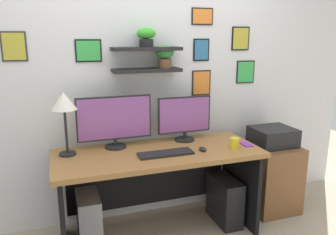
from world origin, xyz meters
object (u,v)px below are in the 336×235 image
(monitor_right, at_px, (184,118))
(cell_phone, at_px, (246,144))
(computer_tower_left, at_px, (89,217))
(coffee_mug, at_px, (234,143))
(computer_mouse, at_px, (203,149))
(drawer_cabinet, at_px, (270,176))
(computer_tower_right, at_px, (224,200))
(desk_lamp, at_px, (64,105))
(keyboard, at_px, (166,153))
(monitor_left, at_px, (114,120))
(desk, at_px, (157,173))
(printer, at_px, (273,137))

(monitor_right, distance_m, cell_phone, 0.58)
(computer_tower_left, bearing_deg, coffee_mug, -11.81)
(computer_mouse, height_order, drawer_cabinet, computer_mouse)
(monitor_right, distance_m, computer_mouse, 0.38)
(computer_tower_right, bearing_deg, coffee_mug, -92.38)
(desk_lamp, bearing_deg, coffee_mug, -12.06)
(keyboard, bearing_deg, computer_mouse, -1.59)
(monitor_left, relative_size, coffee_mug, 6.89)
(keyboard, bearing_deg, desk, 101.33)
(monitor_left, xyz_separation_m, printer, (1.48, -0.12, -0.25))
(monitor_right, bearing_deg, printer, -8.05)
(computer_mouse, distance_m, cell_phone, 0.42)
(desk, distance_m, printer, 1.19)
(keyboard, relative_size, drawer_cabinet, 0.68)
(drawer_cabinet, bearing_deg, keyboard, -170.47)
(desk_lamp, bearing_deg, drawer_cabinet, -1.64)
(computer_mouse, xyz_separation_m, printer, (0.83, 0.20, -0.03))
(computer_tower_left, bearing_deg, computer_tower_right, -5.39)
(monitor_left, relative_size, desk_lamp, 1.24)
(printer, xyz_separation_m, computer_tower_left, (-1.75, 0.02, -0.53))
(computer_tower_left, bearing_deg, keyboard, -19.35)
(drawer_cabinet, bearing_deg, monitor_right, 171.95)
(monitor_left, height_order, keyboard, monitor_left)
(monitor_left, relative_size, computer_tower_left, 1.54)
(cell_phone, distance_m, coffee_mug, 0.16)
(desk, height_order, monitor_left, monitor_left)
(computer_tower_left, bearing_deg, monitor_right, 6.48)
(cell_phone, height_order, coffee_mug, coffee_mug)
(drawer_cabinet, bearing_deg, coffee_mug, -157.32)
(desk, distance_m, desk_lamp, 0.94)
(monitor_right, relative_size, cell_phone, 3.49)
(monitor_left, bearing_deg, desk, -27.43)
(desk_lamp, bearing_deg, computer_tower_right, -6.27)
(coffee_mug, bearing_deg, desk, 163.06)
(cell_phone, distance_m, drawer_cabinet, 0.62)
(computer_tower_left, bearing_deg, computer_mouse, -13.50)
(drawer_cabinet, bearing_deg, printer, -90.00)
(keyboard, distance_m, cell_phone, 0.74)
(computer_tower_right, bearing_deg, printer, 9.67)
(keyboard, height_order, desk_lamp, desk_lamp)
(cell_phone, xyz_separation_m, computer_tower_left, (-1.34, 0.20, -0.55))
(printer, height_order, computer_tower_left, printer)
(coffee_mug, bearing_deg, computer_mouse, 173.97)
(keyboard, xyz_separation_m, printer, (1.14, 0.19, -0.03))
(printer, bearing_deg, keyboard, -170.47)
(keyboard, height_order, computer_mouse, computer_mouse)
(printer, bearing_deg, computer_tower_left, 179.32)
(computer_mouse, height_order, printer, printer)
(monitor_left, relative_size, cell_phone, 4.43)
(monitor_left, bearing_deg, printer, -4.69)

